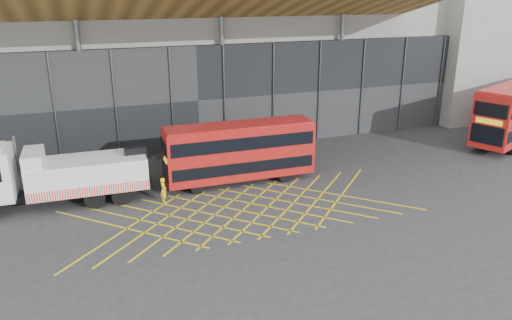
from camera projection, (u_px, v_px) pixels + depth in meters
name	position (u px, v px, depth m)	size (l,w,h in m)	color
ground_plane	(215.00, 215.00, 27.81)	(120.00, 120.00, 0.00)	#2B2B2E
road_markings	(242.00, 211.00, 28.33)	(19.96, 7.16, 0.01)	gold
construction_building	(175.00, 25.00, 41.78)	(55.00, 23.97, 18.00)	gray
east_building	(481.00, 8.00, 49.10)	(15.00, 12.00, 20.00)	gray
recovery_truck	(52.00, 175.00, 28.46)	(11.73, 3.03, 4.09)	black
bus_towed	(239.00, 150.00, 31.80)	(9.65, 2.38, 3.91)	#9E0F0C
worker	(164.00, 190.00, 29.18)	(0.57, 0.37, 1.55)	yellow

